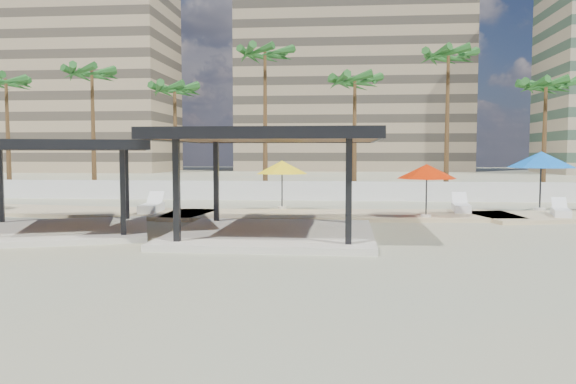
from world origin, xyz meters
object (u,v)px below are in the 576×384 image
object	(u,v)px
pavilion_central	(273,174)
pavilion_west	(56,178)
lounger_a	(152,207)
lounger_b	(461,207)
lounger_d	(561,212)
umbrella_c	(427,172)

from	to	relation	value
pavilion_central	pavilion_west	xyz separation A→B (m)	(-8.05, 0.15, -0.20)
lounger_a	lounger_b	world-z (taller)	lounger_a
lounger_a	lounger_d	size ratio (longest dim) A/B	1.16
pavilion_west	lounger_a	world-z (taller)	pavilion_west
lounger_a	lounger_d	distance (m)	18.70
pavilion_west	umbrella_c	bearing A→B (deg)	-0.42
pavilion_central	umbrella_c	size ratio (longest dim) A/B	2.80
umbrella_c	lounger_a	size ratio (longest dim) A/B	1.09
pavilion_central	lounger_d	bearing A→B (deg)	27.68
umbrella_c	lounger_a	bearing A→B (deg)	175.11
umbrella_c	lounger_a	xyz separation A→B (m)	(-12.65, 1.08, -1.76)
lounger_b	lounger_d	distance (m)	4.31
pavilion_central	lounger_b	bearing A→B (deg)	44.37
lounger_b	lounger_d	bearing A→B (deg)	-105.54
pavilion_west	lounger_a	size ratio (longest dim) A/B	3.52
pavilion_west	lounger_d	size ratio (longest dim) A/B	4.06
pavilion_central	pavilion_west	size ratio (longest dim) A/B	0.87
pavilion_west	lounger_a	xyz separation A→B (m)	(1.51, 6.05, -1.63)
lounger_a	lounger_b	distance (m)	14.78
pavilion_central	lounger_a	bearing A→B (deg)	137.30
pavilion_west	lounger_b	size ratio (longest dim) A/B	3.70
lounger_a	lounger_d	xyz separation A→B (m)	(18.70, -0.01, -0.03)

